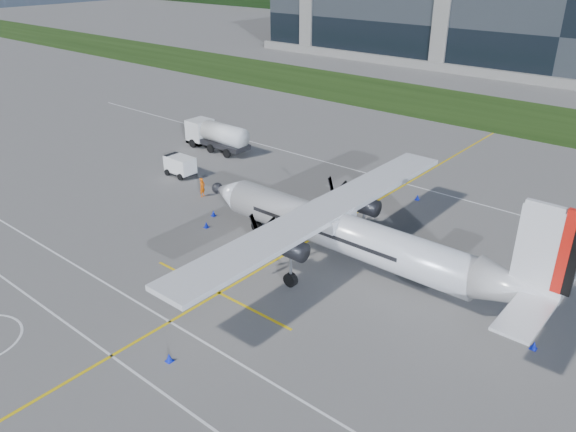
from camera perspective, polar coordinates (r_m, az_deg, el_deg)
ground at (r=73.83m, az=18.25°, el=8.62°), size 400.00×400.00×0.00m
grass_strip at (r=81.08m, az=20.51°, el=9.74°), size 400.00×18.00×0.04m
yellow_taxiway_centerline at (r=47.19m, az=7.17°, el=0.44°), size 0.20×70.00×0.01m
white_lane_line at (r=34.72m, az=-20.31°, el=-11.16°), size 90.00×0.15×0.01m
turboprop_aircraft at (r=36.78m, az=6.89°, el=0.07°), size 26.66×27.64×8.29m
fuel_tanker_truck at (r=62.15m, az=-7.57°, el=8.14°), size 8.21×2.67×3.08m
baggage_tug at (r=55.18m, az=-10.89°, el=5.00°), size 3.16×1.90×1.90m
ground_crew_person at (r=50.00m, az=-8.71°, el=3.05°), size 0.73×0.91×1.99m
safety_cone_fwd at (r=46.39m, az=-7.59°, el=0.29°), size 0.36×0.36×0.50m
safety_cone_portwing at (r=31.30m, az=-11.99°, el=-13.88°), size 0.36×0.36×0.50m
safety_cone_nose_port at (r=44.55m, az=-8.30°, el=-0.87°), size 0.36×0.36×0.50m
safety_cone_tail at (r=34.21m, az=23.71°, el=-11.92°), size 0.36×0.36×0.50m
safety_cone_stbdwing at (r=50.28m, az=13.02°, el=1.88°), size 0.36×0.36×0.50m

